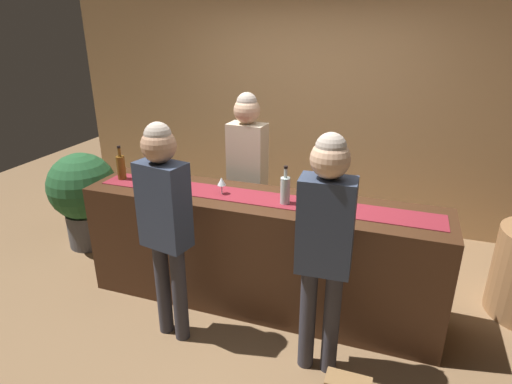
% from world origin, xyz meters
% --- Properties ---
extents(ground_plane, '(10.00, 10.00, 0.00)m').
position_xyz_m(ground_plane, '(0.00, 0.00, 0.00)').
color(ground_plane, brown).
extents(back_wall, '(6.00, 0.12, 2.90)m').
position_xyz_m(back_wall, '(0.00, 1.90, 1.45)').
color(back_wall, tan).
rests_on(back_wall, ground).
extents(bar_counter, '(2.90, 0.60, 0.97)m').
position_xyz_m(bar_counter, '(0.00, 0.00, 0.48)').
color(bar_counter, '#3D2314').
rests_on(bar_counter, ground).
extents(counter_runner_cloth, '(2.75, 0.28, 0.01)m').
position_xyz_m(counter_runner_cloth, '(0.00, 0.00, 0.97)').
color(counter_runner_cloth, maroon).
rests_on(counter_runner_cloth, bar_counter).
extents(wine_bottle_clear, '(0.07, 0.07, 0.30)m').
position_xyz_m(wine_bottle_clear, '(0.22, -0.04, 1.08)').
color(wine_bottle_clear, '#B2C6C1').
rests_on(wine_bottle_clear, bar_counter).
extents(wine_bottle_amber, '(0.07, 0.07, 0.30)m').
position_xyz_m(wine_bottle_amber, '(-1.27, 0.01, 1.08)').
color(wine_bottle_amber, brown).
rests_on(wine_bottle_amber, bar_counter).
extents(wine_glass_near_customer, '(0.07, 0.07, 0.14)m').
position_xyz_m(wine_glass_near_customer, '(-0.31, -0.02, 1.07)').
color(wine_glass_near_customer, silver).
rests_on(wine_glass_near_customer, bar_counter).
extents(wine_glass_mid_counter, '(0.07, 0.07, 0.14)m').
position_xyz_m(wine_glass_mid_counter, '(0.61, -0.01, 1.07)').
color(wine_glass_mid_counter, silver).
rests_on(wine_glass_mid_counter, bar_counter).
extents(bartender, '(0.35, 0.24, 1.69)m').
position_xyz_m(bartender, '(-0.32, 0.58, 1.04)').
color(bartender, '#26262B').
rests_on(bartender, ground).
extents(customer_sipping, '(0.35, 0.24, 1.68)m').
position_xyz_m(customer_sipping, '(0.63, -0.57, 1.04)').
color(customer_sipping, '#33333D').
rests_on(customer_sipping, ground).
extents(customer_browsing, '(0.37, 0.26, 1.67)m').
position_xyz_m(customer_browsing, '(-0.49, -0.60, 1.03)').
color(customer_browsing, '#33333D').
rests_on(customer_browsing, ground).
extents(potted_plant_tall, '(0.70, 0.70, 1.02)m').
position_xyz_m(potted_plant_tall, '(-2.06, 0.37, 0.59)').
color(potted_plant_tall, '#4C4C51').
rests_on(potted_plant_tall, ground).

